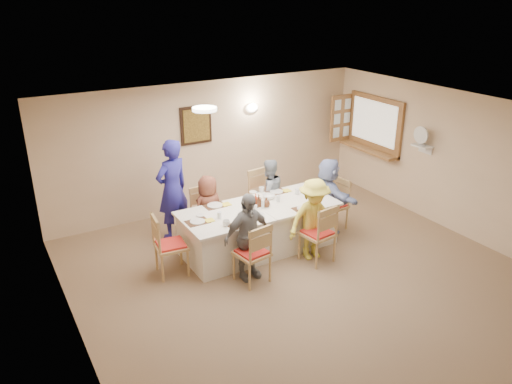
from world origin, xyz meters
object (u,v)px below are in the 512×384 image
chair_right_end (333,205)px  diner_right_end (328,195)px  chair_front_left (252,252)px  serving_hatch (375,124)px  chair_front_right (317,232)px  diner_back_right (269,193)px  diner_front_left (248,237)px  diner_back_left (209,209)px  diner_front_right (313,219)px  condiment_ketchup (256,200)px  dining_table (259,228)px  chair_back_left (206,214)px  caregiver (172,190)px  chair_left_end (171,244)px  desk_fan (422,138)px  chair_back_right (265,198)px

chair_right_end → diner_right_end: 0.25m
chair_front_left → diner_right_end: diner_right_end is taller
serving_hatch → chair_front_right: size_ratio=1.50×
chair_front_right → chair_right_end: bearing=-147.5°
diner_back_right → diner_front_left: diner_front_left is taller
diner_back_left → serving_hatch: bearing=172.7°
diner_front_left → diner_front_right: size_ratio=1.01×
condiment_ketchup → dining_table: bearing=-57.4°
dining_table → chair_back_left: chair_back_left is taller
caregiver → serving_hatch: bearing=159.4°
chair_left_end → caregiver: (0.50, 1.15, 0.39)m
chair_back_left → diner_back_left: 0.18m
serving_hatch → desk_fan: (-0.11, -1.35, 0.05)m
condiment_ketchup → diner_back_left: bearing=132.1°
chair_right_end → diner_front_left: 2.27m
diner_back_left → caregiver: size_ratio=0.67×
dining_table → chair_front_right: 1.01m
diner_right_end → chair_back_left: bearing=71.0°
diner_back_left → chair_front_right: bearing=117.3°
diner_right_end → chair_front_right: bearing=136.9°
serving_hatch → chair_back_right: size_ratio=1.46×
desk_fan → chair_back_left: (-3.83, 1.16, -1.09)m
chair_right_end → diner_front_right: bearing=-59.8°
diner_back_left → diner_front_right: (1.20, -1.36, 0.08)m
diner_front_left → condiment_ketchup: size_ratio=6.03×
serving_hatch → chair_right_end: serving_hatch is taller
chair_back_right → chair_front_right: 1.60m
diner_back_right → chair_front_left: bearing=50.3°
chair_front_right → condiment_ketchup: size_ratio=4.42×
chair_back_left → condiment_ketchup: (0.56, -0.74, 0.41)m
diner_front_left → caregiver: (-0.45, 1.83, 0.21)m
chair_back_left → chair_front_left: size_ratio=0.95×
chair_right_end → diner_back_left: size_ratio=0.78×
chair_front_right → diner_back_right: bearing=-97.6°
chair_front_right → chair_front_left: bearing=-7.6°
desk_fan → chair_left_end: bearing=175.7°
chair_front_left → chair_right_end: (2.15, 0.80, -0.02)m
diner_front_left → desk_fan: bearing=0.1°
chair_back_left → caregiver: 0.71m
chair_back_left → condiment_ketchup: 1.02m
diner_front_left → condiment_ketchup: diner_front_left is taller
diner_back_left → condiment_ketchup: 0.89m
desk_fan → diner_right_end: bearing=168.8°
desk_fan → chair_right_end: size_ratio=0.32×
chair_back_right → caregiver: caregiver is taller
diner_front_left → condiment_ketchup: (0.56, 0.74, 0.19)m
chair_left_end → diner_right_end: diner_right_end is taller
chair_back_right → chair_front_left: size_ratio=1.06×
diner_front_left → diner_right_end: diner_front_left is taller
chair_front_right → condiment_ketchup: chair_front_right is taller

